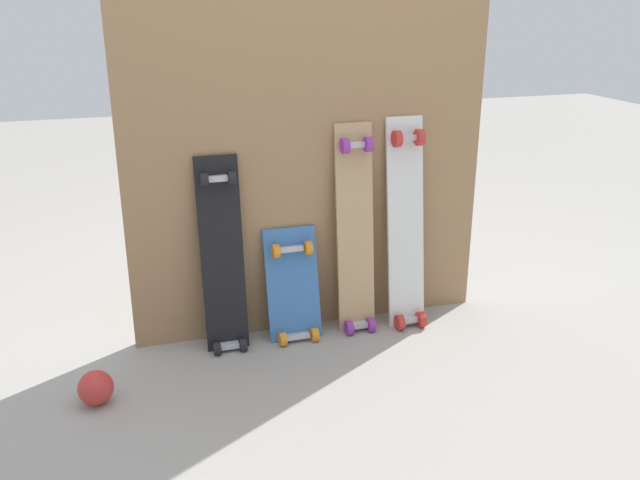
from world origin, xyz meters
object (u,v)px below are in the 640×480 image
(skateboard_black, at_px, (223,263))
(skateboard_blue, at_px, (294,292))
(skateboard_white, at_px, (406,231))
(skateboard_natural, at_px, (356,237))
(rubber_ball, at_px, (96,388))

(skateboard_black, distance_m, skateboard_blue, 0.34)
(skateboard_black, xyz_separation_m, skateboard_white, (0.81, -0.01, 0.06))
(skateboard_natural, xyz_separation_m, skateboard_white, (0.23, -0.01, 0.01))
(skateboard_black, height_order, skateboard_blue, skateboard_black)
(skateboard_blue, xyz_separation_m, skateboard_natural, (0.28, 0.01, 0.22))
(skateboard_blue, height_order, skateboard_white, skateboard_white)
(skateboard_natural, height_order, rubber_ball, skateboard_natural)
(skateboard_blue, height_order, rubber_ball, skateboard_blue)
(skateboard_black, bearing_deg, rubber_ball, -149.94)
(skateboard_blue, relative_size, skateboard_natural, 0.56)
(skateboard_black, bearing_deg, skateboard_blue, -1.85)
(skateboard_blue, bearing_deg, skateboard_natural, 2.57)
(skateboard_black, xyz_separation_m, rubber_ball, (-0.53, -0.31, -0.31))
(skateboard_blue, xyz_separation_m, rubber_ball, (-0.83, -0.30, -0.14))
(rubber_ball, bearing_deg, skateboard_white, 12.51)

